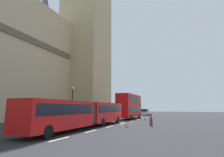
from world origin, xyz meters
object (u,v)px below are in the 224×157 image
(double_decker_bus, at_px, (130,105))
(traffic_cone_middle, at_px, (145,119))
(pedestrian_near_cones, at_px, (151,118))
(sedan_lead, at_px, (145,112))
(traffic_cone_west, at_px, (127,125))
(street_lamp, at_px, (72,102))
(articulated_bus, at_px, (86,112))

(double_decker_bus, bearing_deg, traffic_cone_middle, -124.74)
(traffic_cone_middle, relative_size, pedestrian_near_cones, 0.34)
(sedan_lead, relative_size, traffic_cone_west, 7.59)
(double_decker_bus, bearing_deg, street_lamp, 161.81)
(double_decker_bus, relative_size, street_lamp, 1.93)
(sedan_lead, height_order, traffic_cone_west, sedan_lead)
(sedan_lead, relative_size, pedestrian_near_cones, 2.60)
(traffic_cone_west, relative_size, pedestrian_near_cones, 0.34)
(articulated_bus, bearing_deg, sedan_lead, 0.19)
(double_decker_bus, distance_m, pedestrian_near_cones, 14.11)
(articulated_bus, distance_m, street_lamp, 5.99)
(traffic_cone_west, xyz_separation_m, traffic_cone_middle, (12.49, 0.50, 0.00))
(traffic_cone_west, relative_size, traffic_cone_middle, 1.00)
(sedan_lead, relative_size, traffic_cone_middle, 7.59)
(traffic_cone_middle, height_order, pedestrian_near_cones, pedestrian_near_cones)
(articulated_bus, relative_size, traffic_cone_west, 30.30)
(traffic_cone_west, height_order, street_lamp, street_lamp)
(traffic_cone_west, distance_m, traffic_cone_middle, 12.50)
(traffic_cone_west, bearing_deg, double_decker_bus, 15.38)
(articulated_bus, relative_size, pedestrian_near_cones, 10.40)
(pedestrian_near_cones, bearing_deg, traffic_cone_middle, 16.11)
(traffic_cone_middle, bearing_deg, double_decker_bus, 55.26)
(double_decker_bus, relative_size, pedestrian_near_cones, 6.03)
(street_lamp, bearing_deg, double_decker_bus, -18.19)
(double_decker_bus, xyz_separation_m, pedestrian_near_cones, (-12.40, -6.48, -1.80))
(sedan_lead, bearing_deg, articulated_bus, -179.81)
(traffic_cone_middle, relative_size, street_lamp, 0.11)
(pedestrian_near_cones, bearing_deg, double_decker_bus, 27.60)
(traffic_cone_middle, xyz_separation_m, street_lamp, (-11.19, 8.13, 2.77))
(sedan_lead, xyz_separation_m, traffic_cone_west, (-30.74, -4.23, -0.63))
(sedan_lead, bearing_deg, traffic_cone_middle, -168.43)
(traffic_cone_west, bearing_deg, pedestrian_near_cones, -42.04)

